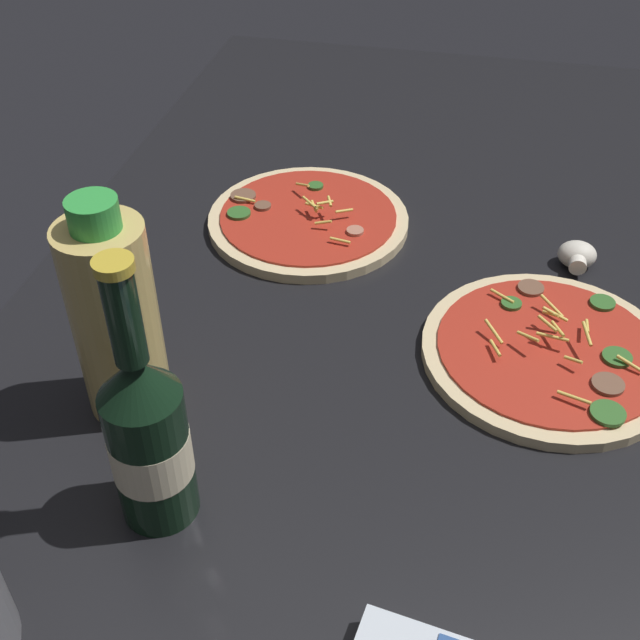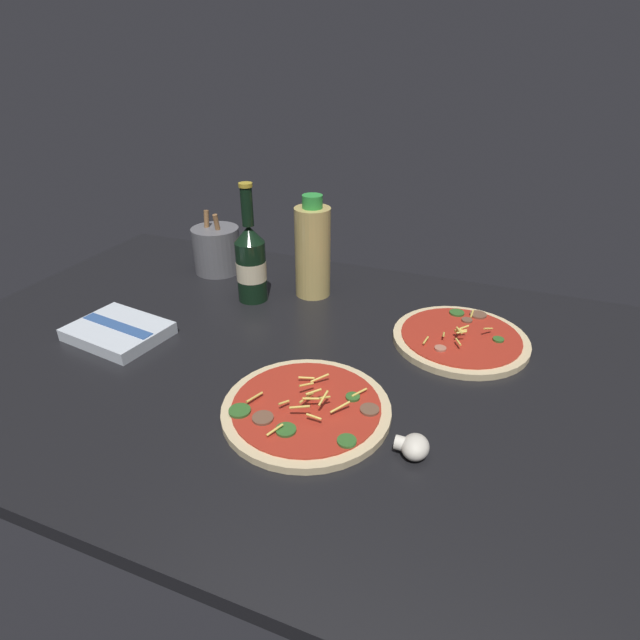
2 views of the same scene
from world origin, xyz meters
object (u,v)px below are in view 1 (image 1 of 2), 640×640
Objects in this scene: pizza_near at (549,352)px; pizza_far at (308,220)px; oil_bottle at (115,318)px; mushroom_left at (577,256)px; beer_bottle at (148,435)px.

pizza_far is (19.23, 30.12, 0.02)cm from pizza_near.
mushroom_left is (32.34, -42.79, -8.84)cm from oil_bottle.
pizza_far is at bearing -15.64° from oil_bottle.
mushroom_left is at bearing -38.92° from beer_bottle.
pizza_near is 43.57cm from oil_bottle.
pizza_near is at bearing 169.91° from mushroom_left.
pizza_far is at bearing 57.45° from pizza_near.
pizza_far is at bearing 86.61° from mushroom_left.
mushroom_left is at bearing -93.39° from pizza_far.
beer_bottle is 5.45× the size of mushroom_left.
pizza_near is at bearing -69.21° from oil_bottle.
oil_bottle is (11.39, 7.48, 1.46)cm from beer_bottle.
pizza_near is 42.52cm from beer_bottle.
oil_bottle is 54.36cm from mushroom_left.
pizza_near reaches higher than pizza_far.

